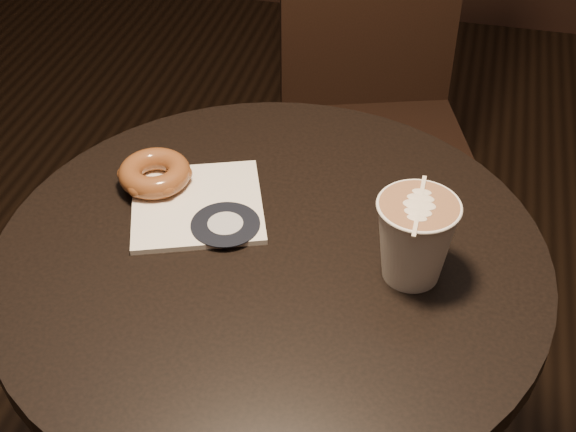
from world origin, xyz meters
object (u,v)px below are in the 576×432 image
at_px(cafe_table, 273,354).
at_px(pastry_bag, 197,205).
at_px(latte_cup, 415,240).
at_px(doughnut, 155,173).
at_px(chair, 373,84).

height_order(cafe_table, pastry_bag, pastry_bag).
bearing_deg(latte_cup, cafe_table, 179.71).
bearing_deg(doughnut, pastry_bag, -22.54).
bearing_deg(cafe_table, latte_cup, -0.29).
relative_size(doughnut, latte_cup, 0.91).
distance_m(cafe_table, doughnut, 0.30).
height_order(chair, doughnut, chair).
height_order(cafe_table, latte_cup, latte_cup).
relative_size(cafe_table, pastry_bag, 4.36).
bearing_deg(latte_cup, chair, 101.14).
distance_m(pastry_bag, latte_cup, 0.30).
distance_m(chair, doughnut, 0.76).
distance_m(cafe_table, pastry_bag, 0.24).
relative_size(pastry_bag, doughnut, 1.74).
bearing_deg(doughnut, cafe_table, -25.46).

